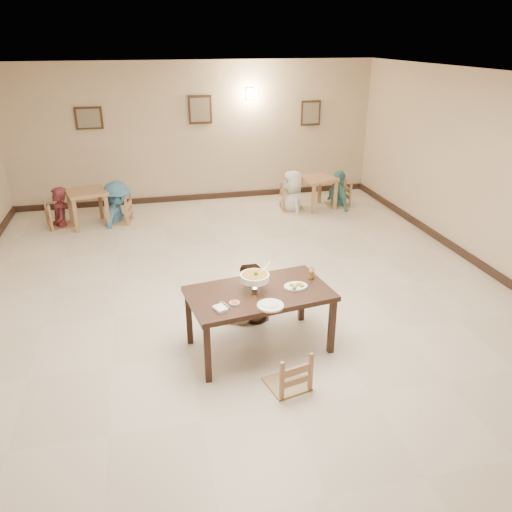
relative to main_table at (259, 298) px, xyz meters
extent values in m
plane|color=beige|center=(0.05, 1.11, -0.68)|extent=(10.00, 10.00, 0.00)
plane|color=white|center=(0.05, 1.11, 2.32)|extent=(10.00, 10.00, 0.00)
plane|color=#CBB293|center=(0.05, 6.11, 0.82)|extent=(10.00, 0.00, 10.00)
plane|color=#CBB293|center=(4.05, 1.11, 0.82)|extent=(0.00, 10.00, 10.00)
cube|color=black|center=(0.05, 6.08, -0.62)|extent=(8.00, 0.06, 0.12)
cube|color=black|center=(4.02, 1.11, -0.62)|extent=(0.06, 10.00, 0.12)
cube|color=#332214|center=(-2.15, 6.07, 1.22)|extent=(0.55, 0.03, 0.45)
cube|color=gray|center=(-2.15, 6.06, 1.22)|extent=(0.45, 0.01, 0.37)
cube|color=#332214|center=(0.15, 6.07, 1.32)|extent=(0.50, 0.03, 0.60)
cube|color=gray|center=(0.15, 6.06, 1.32)|extent=(0.41, 0.01, 0.49)
cube|color=#332214|center=(2.65, 6.07, 1.17)|extent=(0.45, 0.03, 0.55)
cube|color=gray|center=(2.65, 6.06, 1.17)|extent=(0.37, 0.01, 0.45)
cube|color=#FFD88C|center=(1.25, 6.07, 1.62)|extent=(0.16, 0.05, 0.22)
cube|color=#331E15|center=(0.00, 0.00, 0.05)|extent=(1.74, 1.14, 0.06)
cube|color=#331E15|center=(-0.69, -0.50, -0.33)|extent=(0.07, 0.07, 0.70)
cube|color=#331E15|center=(0.80, -0.29, -0.33)|extent=(0.07, 0.07, 0.70)
cube|color=#331E15|center=(-0.80, 0.29, -0.33)|extent=(0.07, 0.07, 0.70)
cube|color=#331E15|center=(0.69, 0.50, -0.33)|extent=(0.07, 0.07, 0.70)
cube|color=tan|center=(0.01, 0.79, -0.28)|extent=(0.41, 0.41, 0.04)
cube|color=tan|center=(0.13, -0.76, -0.28)|extent=(0.41, 0.41, 0.05)
imported|color=gray|center=(0.03, 0.73, 0.08)|extent=(0.90, 0.80, 1.53)
torus|color=silver|center=(-0.05, 0.02, 0.22)|extent=(0.26, 0.26, 0.01)
cylinder|color=silver|center=(-0.05, 0.02, 0.10)|extent=(0.07, 0.07, 0.04)
cone|color=#FFA526|center=(-0.05, 0.02, 0.15)|extent=(0.04, 0.04, 0.06)
cylinder|color=white|center=(-0.05, 0.02, 0.26)|extent=(0.34, 0.34, 0.08)
cylinder|color=#A96A15|center=(-0.05, 0.02, 0.29)|extent=(0.29, 0.29, 0.02)
sphere|color=#2D7223|center=(-0.04, 0.00, 0.31)|extent=(0.05, 0.05, 0.05)
cylinder|color=silver|center=(0.08, 0.08, 0.33)|extent=(0.16, 0.10, 0.11)
cylinder|color=silver|center=(0.05, 0.07, 0.15)|extent=(0.01, 0.01, 0.15)
cylinder|color=silver|center=(-0.15, 0.07, 0.15)|extent=(0.01, 0.01, 0.15)
cylinder|color=silver|center=(-0.05, -0.10, 0.15)|extent=(0.01, 0.01, 0.15)
cylinder|color=white|center=(0.02, 0.29, 0.09)|extent=(0.32, 0.32, 0.02)
ellipsoid|color=white|center=(0.02, 0.29, 0.10)|extent=(0.21, 0.17, 0.07)
cylinder|color=white|center=(0.04, -0.37, 0.09)|extent=(0.29, 0.29, 0.02)
ellipsoid|color=white|center=(0.04, -0.37, 0.10)|extent=(0.19, 0.16, 0.07)
cylinder|color=white|center=(0.44, 0.00, 0.09)|extent=(0.28, 0.28, 0.02)
sphere|color=#2D7223|center=(0.39, -0.07, 0.12)|extent=(0.05, 0.05, 0.05)
cylinder|color=white|center=(-0.33, -0.22, 0.09)|extent=(0.11, 0.11, 0.02)
cylinder|color=#B4381B|center=(-0.33, -0.22, 0.10)|extent=(0.09, 0.09, 0.01)
cube|color=white|center=(-0.51, -0.31, 0.10)|extent=(0.16, 0.19, 0.03)
cube|color=silver|center=(-0.46, -0.23, 0.09)|extent=(0.06, 0.16, 0.01)
cube|color=silver|center=(-0.43, -0.23, 0.09)|extent=(0.06, 0.16, 0.01)
cylinder|color=white|center=(0.69, 0.18, 0.15)|extent=(0.07, 0.07, 0.14)
cylinder|color=orange|center=(0.69, 0.18, 0.14)|extent=(0.06, 0.06, 0.10)
cube|color=#A57852|center=(-2.28, 4.89, 0.00)|extent=(0.88, 0.88, 0.06)
cube|color=#A57852|center=(-2.49, 4.52, -0.36)|extent=(0.07, 0.07, 0.65)
cube|color=#A57852|center=(-1.92, 4.68, -0.36)|extent=(0.07, 0.07, 0.65)
cube|color=#A57852|center=(-2.64, 5.09, -0.36)|extent=(0.07, 0.07, 0.65)
cube|color=#A57852|center=(-2.07, 5.25, -0.36)|extent=(0.07, 0.07, 0.65)
cube|color=#A57852|center=(2.45, 4.89, -0.03)|extent=(0.85, 0.85, 0.06)
cube|color=#A57852|center=(2.26, 4.53, -0.37)|extent=(0.07, 0.07, 0.63)
cube|color=#A57852|center=(2.80, 4.69, -0.37)|extent=(0.07, 0.07, 0.63)
cube|color=#A57852|center=(2.10, 5.08, -0.37)|extent=(0.07, 0.07, 0.63)
cube|color=#A57852|center=(2.64, 5.24, -0.37)|extent=(0.07, 0.07, 0.63)
cube|color=tan|center=(-2.83, 4.93, -0.23)|extent=(0.47, 0.47, 0.05)
cube|color=tan|center=(-1.73, 4.94, -0.21)|extent=(0.48, 0.48, 0.05)
cube|color=tan|center=(1.92, 4.95, -0.22)|extent=(0.47, 0.47, 0.05)
cube|color=tan|center=(2.98, 4.95, -0.23)|extent=(0.46, 0.46, 0.05)
imported|color=#561D25|center=(-2.83, 4.93, 0.11)|extent=(0.49, 0.64, 1.59)
imported|color=teal|center=(-1.73, 4.94, 0.16)|extent=(0.93, 1.23, 1.68)
imported|color=silver|center=(1.92, 4.95, 0.16)|extent=(0.59, 0.86, 1.69)
imported|color=teal|center=(2.98, 4.95, 0.11)|extent=(0.45, 0.95, 1.58)
camera|label=1|loc=(-1.19, -4.94, 2.78)|focal=35.00mm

